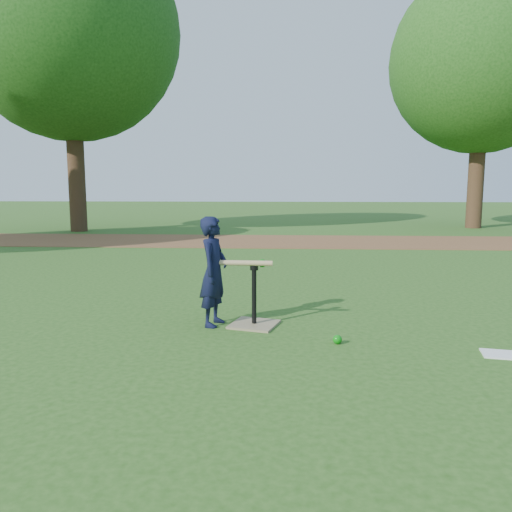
{
  "coord_description": "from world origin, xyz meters",
  "views": [
    {
      "loc": [
        0.35,
        -4.86,
        1.36
      ],
      "look_at": [
        0.04,
        0.2,
        0.65
      ],
      "focal_mm": 35.0,
      "sensor_mm": 36.0,
      "label": 1
    }
  ],
  "objects": [
    {
      "name": "tree_right",
      "position": [
        6.5,
        12.0,
        5.29
      ],
      "size": [
        5.8,
        5.8,
        8.21
      ],
      "color": "#382316",
      "rests_on": "ground"
    },
    {
      "name": "clipboard",
      "position": [
        2.11,
        -0.85,
        0.01
      ],
      "size": [
        0.34,
        0.28,
        0.01
      ],
      "primitive_type": "cube",
      "rotation": [
        0.0,
        0.0,
        -0.18
      ],
      "color": "white",
      "rests_on": "ground"
    },
    {
      "name": "swing_action",
      "position": [
        -0.07,
        -0.1,
        0.62
      ],
      "size": [
        0.63,
        0.21,
        0.09
      ],
      "color": "tan",
      "rests_on": "ground"
    },
    {
      "name": "ground",
      "position": [
        0.0,
        0.0,
        0.0
      ],
      "size": [
        80.0,
        80.0,
        0.0
      ],
      "primitive_type": "plane",
      "color": "#285116",
      "rests_on": "ground"
    },
    {
      "name": "batting_tee",
      "position": [
        0.04,
        -0.1,
        0.11
      ],
      "size": [
        0.53,
        0.53,
        0.61
      ],
      "color": "#907F5B",
      "rests_on": "ground"
    },
    {
      "name": "child",
      "position": [
        -0.35,
        -0.1,
        0.54
      ],
      "size": [
        0.33,
        0.44,
        1.07
      ],
      "primitive_type": "imported",
      "rotation": [
        0.0,
        0.0,
        1.36
      ],
      "color": "black",
      "rests_on": "ground"
    },
    {
      "name": "wiffle_ball_ground",
      "position": [
        0.8,
        -0.63,
        0.04
      ],
      "size": [
        0.08,
        0.08,
        0.08
      ],
      "primitive_type": "sphere",
      "color": "#0B810F",
      "rests_on": "ground"
    },
    {
      "name": "tree_left",
      "position": [
        -6.0,
        10.0,
        5.87
      ],
      "size": [
        6.4,
        6.4,
        9.08
      ],
      "color": "#382316",
      "rests_on": "ground"
    },
    {
      "name": "dirt_strip",
      "position": [
        0.0,
        7.5,
        0.01
      ],
      "size": [
        24.0,
        3.0,
        0.01
      ],
      "primitive_type": "cube",
      "color": "brown",
      "rests_on": "ground"
    }
  ]
}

